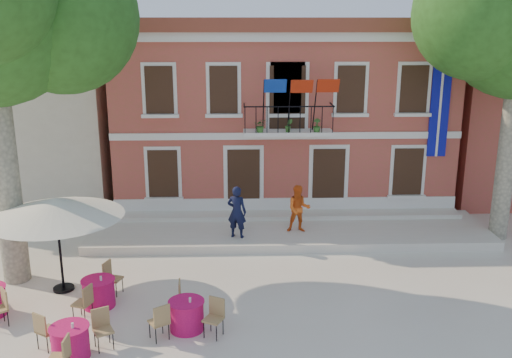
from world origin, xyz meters
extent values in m
plane|color=beige|center=(0.00, 0.00, 0.00)|extent=(90.00, 90.00, 0.00)
cube|color=#B64641|center=(2.00, 10.00, 3.50)|extent=(13.00, 8.00, 7.00)
cube|color=brown|center=(2.00, 10.00, 7.25)|extent=(13.50, 8.50, 0.50)
cube|color=silver|center=(2.00, 6.05, 6.85)|extent=(13.30, 0.35, 0.35)
cube|color=silver|center=(2.00, 5.55, 3.50)|extent=(3.20, 0.90, 0.15)
cube|color=black|center=(2.00, 5.15, 4.50)|extent=(3.20, 0.04, 0.04)
cube|color=#0E129A|center=(7.60, 5.94, 4.30)|extent=(0.70, 0.05, 3.60)
cube|color=#0D3298|center=(1.10, 4.80, 5.25)|extent=(0.76, 0.27, 0.47)
cube|color=#AD230B|center=(2.00, 4.80, 5.25)|extent=(0.76, 0.29, 0.47)
cube|color=#AD230B|center=(2.90, 4.80, 5.25)|extent=(0.76, 0.27, 0.47)
imported|color=#26591E|center=(1.00, 5.25, 3.82)|extent=(0.43, 0.37, 0.48)
imported|color=#26591E|center=(2.00, 5.25, 3.82)|extent=(0.26, 0.21, 0.48)
imported|color=#26591E|center=(3.00, 5.25, 3.82)|extent=(0.27, 0.27, 0.48)
cube|color=beige|center=(-9.50, 11.00, 3.00)|extent=(9.00, 9.00, 6.00)
cube|color=brown|center=(-9.50, 11.00, 6.20)|extent=(9.40, 9.40, 0.40)
cube|color=silver|center=(2.00, 4.40, 0.15)|extent=(14.00, 3.40, 0.30)
cylinder|color=#A59E84|center=(-6.36, 1.06, 3.32)|extent=(0.76, 0.76, 6.64)
cylinder|color=#A59E84|center=(9.35, 3.98, 3.16)|extent=(0.62, 0.62, 6.32)
cylinder|color=black|center=(-4.80, 0.34, 0.04)|extent=(0.58, 0.58, 0.08)
cylinder|color=black|center=(-4.80, 0.34, 1.21)|extent=(0.07, 0.07, 2.42)
cone|color=silver|center=(-4.80, 0.34, 2.47)|extent=(3.68, 3.68, 0.53)
imported|color=black|center=(0.14, 3.53, 1.20)|extent=(0.75, 0.61, 1.80)
imported|color=orange|center=(2.28, 3.99, 1.13)|extent=(0.82, 0.65, 1.66)
cylinder|color=#D9145E|center=(-3.63, -3.08, 0.38)|extent=(0.84, 0.84, 0.75)
cylinder|color=#D9145E|center=(-3.63, -3.08, 0.76)|extent=(0.90, 0.90, 0.02)
cube|color=#A27B51|center=(-2.96, -2.73, 0.47)|extent=(0.57, 0.57, 0.95)
cube|color=#A27B51|center=(-4.26, -2.67, 0.47)|extent=(0.58, 0.58, 0.95)
cube|color=#A27B51|center=(-3.66, -3.83, 0.47)|extent=(0.44, 0.44, 0.95)
cylinder|color=#D9145E|center=(-1.10, -1.95, 0.38)|extent=(0.84, 0.84, 0.75)
cylinder|color=#D9145E|center=(-1.10, -1.95, 0.76)|extent=(0.90, 0.90, 0.02)
cube|color=#A27B51|center=(-1.15, -1.20, 0.47)|extent=(0.44, 0.44, 0.95)
cube|color=#A27B51|center=(-1.73, -2.37, 0.47)|extent=(0.58, 0.58, 0.95)
cube|color=#A27B51|center=(-0.43, -2.29, 0.47)|extent=(0.56, 0.56, 0.95)
cylinder|color=#D9145E|center=(-3.55, -0.67, 0.38)|extent=(0.84, 0.84, 0.75)
cylinder|color=#D9145E|center=(-3.55, -0.67, 0.76)|extent=(0.90, 0.90, 0.02)
cube|color=#A27B51|center=(-3.30, 0.04, 0.47)|extent=(0.54, 0.54, 0.95)
cube|color=#A27B51|center=(-3.80, -1.37, 0.47)|extent=(0.54, 0.54, 0.95)
camera|label=1|loc=(0.20, -14.62, 7.37)|focal=40.00mm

